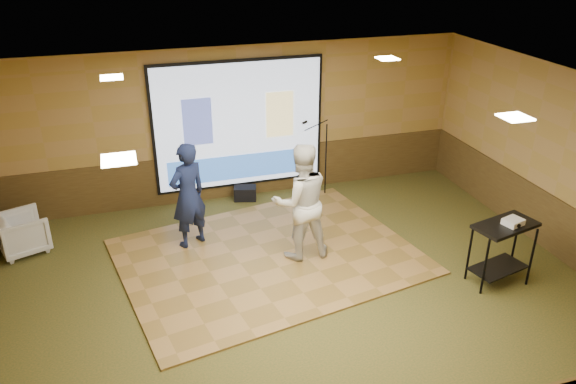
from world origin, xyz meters
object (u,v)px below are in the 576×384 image
object	(u,v)px
av_table	(503,241)
mic_stand	(323,172)
dance_floor	(269,256)
player_left	(188,195)
banquet_chair	(23,233)
player_right	(301,202)
duffel_bag	(245,193)
projector	(513,222)
projector_screen	(239,126)

from	to	relation	value
av_table	mic_stand	world-z (taller)	mic_stand
dance_floor	player_left	world-z (taller)	player_left
banquet_chair	av_table	bearing A→B (deg)	-133.97
player_right	av_table	bearing A→B (deg)	150.15
player_left	banquet_chair	distance (m)	2.84
dance_floor	duffel_bag	bearing A→B (deg)	86.93
dance_floor	duffel_bag	size ratio (longest dim) A/B	10.68
av_table	mic_stand	bearing A→B (deg)	112.11
projector	mic_stand	bearing A→B (deg)	96.26
mic_stand	banquet_chair	xyz separation A→B (m)	(-5.53, -0.58, -0.15)
player_right	banquet_chair	size ratio (longest dim) A/B	2.61
projector	banquet_chair	bearing A→B (deg)	139.49
projector_screen	player_left	size ratio (longest dim) A/B	1.82
projector_screen	mic_stand	world-z (taller)	projector_screen
duffel_bag	banquet_chair	bearing A→B (deg)	-168.11
projector_screen	projector	size ratio (longest dim) A/B	12.27
player_right	dance_floor	bearing A→B (deg)	-12.66
player_right	banquet_chair	bearing A→B (deg)	-18.44
dance_floor	mic_stand	xyz separation A→B (m)	(1.67, 1.98, 0.48)
projector	banquet_chair	size ratio (longest dim) A/B	0.36
player_right	mic_stand	bearing A→B (deg)	-118.06
projector_screen	av_table	bearing A→B (deg)	-53.38
player_left	duffel_bag	world-z (taller)	player_left
player_right	av_table	world-z (taller)	player_right
projector_screen	banquet_chair	distance (m)	4.24
player_right	player_left	bearing A→B (deg)	-27.30
player_left	mic_stand	distance (m)	3.11
projector	player_right	bearing A→B (deg)	132.74
dance_floor	duffel_bag	xyz separation A→B (m)	(0.12, 2.24, 0.12)
dance_floor	av_table	bearing A→B (deg)	-28.20
mic_stand	banquet_chair	bearing A→B (deg)	-152.97
duffel_bag	player_right	bearing A→B (deg)	-80.72
projector	player_left	bearing A→B (deg)	133.67
dance_floor	av_table	world-z (taller)	av_table
dance_floor	projector	xyz separation A→B (m)	(3.24, -1.74, 1.04)
dance_floor	player_right	distance (m)	1.12
av_table	mic_stand	distance (m)	3.97
player_right	duffel_bag	xyz separation A→B (m)	(-0.39, 2.36, -0.87)
av_table	banquet_chair	size ratio (longest dim) A/B	1.35
projector	mic_stand	xyz separation A→B (m)	(-1.57, 3.72, -0.56)
player_left	player_right	distance (m)	1.89
player_left	banquet_chair	world-z (taller)	player_left
projector_screen	banquet_chair	world-z (taller)	projector_screen
mic_stand	player_left	bearing A→B (deg)	-135.66
banquet_chair	dance_floor	bearing A→B (deg)	-130.13
projector	mic_stand	world-z (taller)	mic_stand
av_table	player_right	bearing A→B (deg)	149.34
mic_stand	player_right	bearing A→B (deg)	-97.83
mic_stand	projector	bearing A→B (deg)	-46.06
dance_floor	mic_stand	size ratio (longest dim) A/B	2.86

